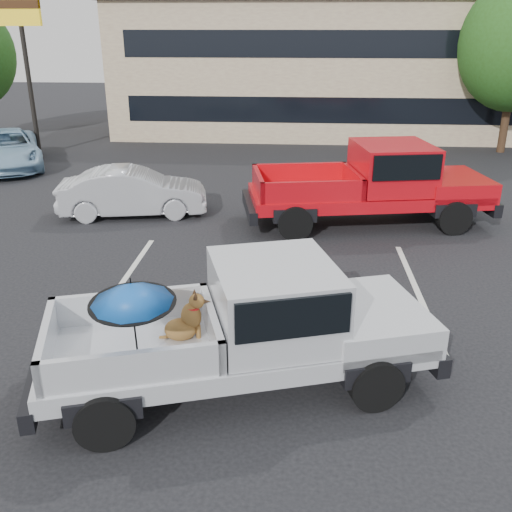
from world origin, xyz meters
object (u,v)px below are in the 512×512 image
(silver_pickup, at_px, (259,320))
(silver_sedan, at_px, (133,192))
(red_pickup, at_px, (384,181))
(blue_suv, at_px, (7,149))
(motel_sign, at_px, (22,33))
(tree_back, at_px, (406,36))

(silver_pickup, xyz_separation_m, silver_sedan, (-4.02, 7.81, -0.39))
(red_pickup, relative_size, blue_suv, 1.36)
(silver_pickup, relative_size, red_pickup, 0.90)
(silver_sedan, bearing_deg, motel_sign, 28.36)
(tree_back, bearing_deg, silver_pickup, -103.22)
(tree_back, height_order, blue_suv, tree_back)
(silver_pickup, bearing_deg, blue_suv, 111.39)
(silver_pickup, relative_size, blue_suv, 1.22)
(silver_pickup, bearing_deg, motel_sign, 106.59)
(silver_sedan, bearing_deg, silver_pickup, -163.18)
(blue_suv, bearing_deg, silver_pickup, -79.68)
(motel_sign, relative_size, silver_sedan, 1.50)
(tree_back, height_order, red_pickup, tree_back)
(blue_suv, bearing_deg, silver_sedan, -67.92)
(motel_sign, relative_size, tree_back, 0.84)
(tree_back, bearing_deg, blue_suv, -142.79)
(tree_back, height_order, silver_pickup, tree_back)
(silver_pickup, xyz_separation_m, blue_suv, (-10.22, 13.04, -0.37))
(tree_back, xyz_separation_m, red_pickup, (-3.19, -17.68, -3.25))
(motel_sign, bearing_deg, silver_pickup, -56.72)
(motel_sign, distance_m, silver_pickup, 18.67)
(tree_back, distance_m, silver_sedan, 20.49)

